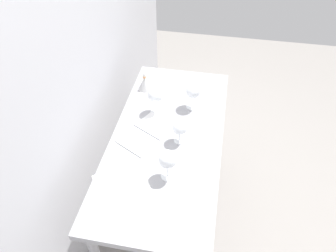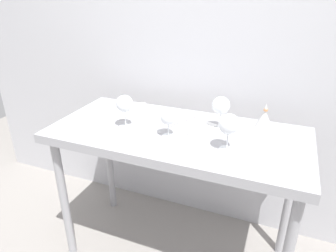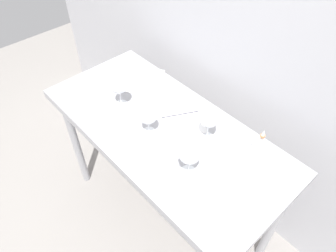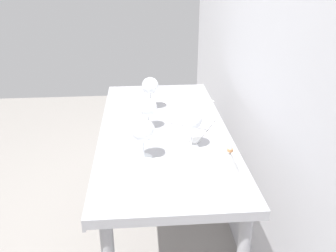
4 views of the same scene
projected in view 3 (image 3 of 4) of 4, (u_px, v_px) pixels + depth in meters
The scene contains 11 objects.
ground_plane at pixel (165, 212), 2.28m from camera, with size 6.00×6.00×0.00m, color gray.
back_wall at pixel (235, 24), 1.59m from camera, with size 3.80×0.04×2.60m, color #B9B9BE.
steel_counter at pixel (163, 140), 1.71m from camera, with size 1.40×0.65×0.90m.
wine_glass_near_right at pixel (190, 154), 1.34m from camera, with size 0.10×0.10×0.19m.
wine_glass_far_right at pixel (209, 119), 1.49m from camera, with size 0.10×0.10×0.19m.
wine_glass_near_left at pixel (119, 86), 1.66m from camera, with size 0.10×0.10×0.19m.
wine_glass_near_center at pixel (148, 116), 1.54m from camera, with size 0.09×0.09×0.16m.
open_notebook at pixel (180, 115), 1.70m from camera, with size 0.39×0.34×0.01m.
tasting_sheet_upper at pixel (223, 168), 1.45m from camera, with size 0.19×0.28×0.00m, color white.
tasting_sheet_lower at pixel (144, 81), 1.91m from camera, with size 0.20×0.26×0.00m, color white.
decanter_funnel at pixel (260, 143), 1.49m from camera, with size 0.09×0.09×0.14m.
Camera 3 is at (0.86, -0.76, 2.07)m, focal length 33.51 mm.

